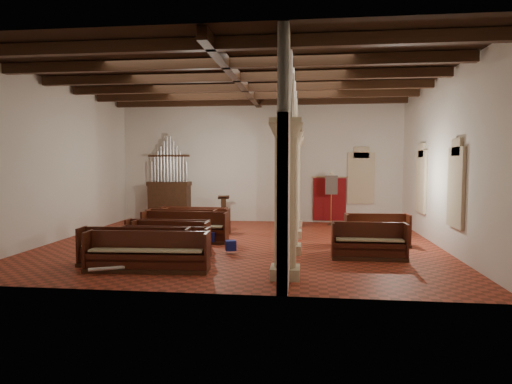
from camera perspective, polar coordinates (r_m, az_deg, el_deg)
The scene contains 32 objects.
floor at distance 15.78m, azimuth -1.92°, elevation -6.89°, with size 14.00×14.00×0.00m, color #9E3622.
ceiling at distance 15.79m, azimuth -1.97°, elevation 15.02°, with size 14.00×14.00×0.00m, color black.
wall_back at distance 21.45m, azimuth 0.43°, elevation 4.05°, with size 14.00×0.02×6.00m, color silver.
wall_front at distance 9.61m, azimuth -7.25°, elevation 4.09°, with size 14.00×0.02×6.00m, color silver.
wall_left at distance 17.92m, azimuth -24.72°, elevation 3.70°, with size 0.02×12.00×6.00m, color silver.
wall_right at distance 16.04m, azimuth 23.69°, elevation 3.73°, with size 0.02×12.00×6.00m, color silver.
ceiling_beams at distance 15.76m, azimuth -1.97°, elevation 14.38°, with size 13.80×11.80×0.30m, color #3E2013, non-canonical shape.
arcade at distance 15.35m, azimuth 4.75°, elevation 6.16°, with size 0.90×11.90×6.00m.
window_right_a at distance 14.62m, azimuth 25.25°, elevation 0.56°, with size 0.03×1.00×2.20m, color #2D6554.
window_right_b at distance 18.45m, azimuth 21.28°, elevation 1.30°, with size 0.03×1.00×2.20m, color #2D6554.
window_back at distance 21.50m, azimuth 13.80°, elevation 1.80°, with size 1.00×0.03×2.20m, color #2D6554.
pipe_organ at distance 21.97m, azimuth -11.47°, elevation -0.28°, with size 2.10×0.85×4.40m.
lectern at distance 21.22m, azimuth -4.36°, elevation -2.55°, with size 0.63×0.66×1.36m.
dossal_curtain at distance 21.36m, azimuth 9.78°, elevation -0.93°, with size 1.80×0.07×2.17m.
processional_banner at distance 20.57m, azimuth 9.99°, elevation -2.09°, with size 0.58×0.74×2.54m.
hymnal_box_a at distance 11.91m, azimuth -9.74°, elevation -9.36°, with size 0.28×0.23×0.28m, color navy.
hymnal_box_b at distance 14.06m, azimuth -3.40°, elevation -7.14°, with size 0.33×0.27×0.33m, color #181597.
hymnal_box_c at distance 15.70m, azimuth -6.13°, elevation -5.97°, with size 0.34×0.27×0.34m, color navy.
tube_heater_a at distance 12.19m, azimuth -19.28°, elevation -9.60°, with size 0.09×0.09×0.92m, color silver.
tube_heater_b at distance 13.62m, azimuth -13.64°, elevation -8.07°, with size 0.09×0.09×0.94m, color silver.
nave_pew_0 at distance 12.19m, azimuth -14.31°, elevation -8.56°, with size 3.42×0.92×1.09m.
nave_pew_1 at distance 12.97m, azimuth -15.89°, elevation -7.82°, with size 3.23×0.92×1.09m.
nave_pew_2 at distance 13.89m, azimuth -12.06°, elevation -7.17°, with size 2.90×0.75×0.95m.
nave_pew_3 at distance 14.79m, azimuth -11.33°, elevation -6.41°, with size 2.68×0.83×0.99m.
nave_pew_4 at distance 15.41m, azimuth -11.68°, elevation -6.04°, with size 2.97×0.66×0.96m.
nave_pew_5 at distance 16.25m, azimuth -9.48°, elevation -5.29°, with size 3.26×0.90×1.13m.
nave_pew_6 at distance 17.55m, azimuth -9.89°, elevation -4.66°, with size 2.85×0.78×1.07m.
nave_pew_7 at distance 18.19m, azimuth -7.93°, elevation -4.37°, with size 2.82×0.85×1.04m.
nave_pew_8 at distance 19.09m, azimuth -8.29°, elevation -4.03°, with size 2.98×0.81×1.00m.
aisle_pew_0 at distance 13.72m, azimuth 14.81°, elevation -7.08°, with size 2.27×0.75×1.12m.
aisle_pew_1 at distance 14.73m, azimuth 14.69°, elevation -6.50°, with size 1.68×0.73×0.97m.
aisle_pew_2 at distance 15.84m, azimuth 15.83°, elevation -5.58°, with size 2.27×0.91×1.14m.
Camera 1 is at (2.29, -15.33, 2.98)m, focal length 30.00 mm.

